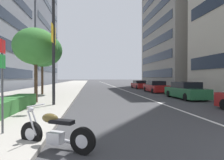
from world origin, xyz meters
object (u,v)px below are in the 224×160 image
parking_sign_by_curb (2,74)px  street_lamp_with_banners (58,27)px  street_tree_by_lamp_post (42,50)px  street_tree_far_plaza (36,47)px  car_far_down_avenue (186,91)px  car_mid_block_traffic (155,87)px  car_approaching_light (139,85)px  motorcycle_under_tarp (55,133)px

parking_sign_by_curb → street_lamp_with_banners: bearing=-6.3°
street_lamp_with_banners → street_tree_by_lamp_post: size_ratio=1.31×
street_tree_far_plaza → street_tree_by_lamp_post: (6.23, 1.13, 0.68)m
parking_sign_by_curb → street_tree_far_plaza: street_tree_far_plaza is taller
car_far_down_avenue → car_mid_block_traffic: size_ratio=0.99×
street_tree_far_plaza → car_mid_block_traffic: bearing=-52.0°
car_approaching_light → street_tree_far_plaza: (-17.22, 11.92, 3.24)m
parking_sign_by_curb → car_mid_block_traffic: bearing=-33.5°
street_tree_far_plaza → car_approaching_light: bearing=-34.7°
car_approaching_light → street_tree_by_lamp_post: street_tree_by_lamp_post is taller
car_mid_block_traffic → motorcycle_under_tarp: bearing=153.2°
parking_sign_by_curb → street_tree_by_lamp_post: size_ratio=0.47×
parking_sign_by_curb → street_tree_far_plaza: (7.06, 1.03, 1.97)m
car_mid_block_traffic → car_approaching_light: bearing=-0.1°
car_mid_block_traffic → street_tree_by_lamp_post: (-2.99, 12.92, 3.89)m
motorcycle_under_tarp → parking_sign_by_curb: 2.50m
parking_sign_by_curb → street_lamp_with_banners: street_lamp_with_banners is taller
car_far_down_avenue → car_approaching_light: car_far_down_avenue is taller
car_far_down_avenue → street_tree_far_plaza: bearing=99.5°
car_approaching_light → street_lamp_with_banners: street_lamp_with_banners is taller
car_mid_block_traffic → street_tree_far_plaza: size_ratio=0.95×
car_approaching_light → parking_sign_by_curb: (-24.28, 10.89, 1.27)m
car_approaching_light → street_tree_by_lamp_post: bearing=128.0°
parking_sign_by_curb → street_tree_by_lamp_post: 13.72m
motorcycle_under_tarp → car_approaching_light: (25.33, -9.20, 0.23)m
car_mid_block_traffic → parking_sign_by_curb: size_ratio=1.66×
car_far_down_avenue → parking_sign_by_curb: (-9.11, 10.81, 1.24)m
motorcycle_under_tarp → street_tree_far_plaza: bearing=-43.5°
motorcycle_under_tarp → street_tree_far_plaza: (8.11, 2.72, 3.47)m
street_lamp_with_banners → street_tree_by_lamp_post: (7.48, 2.79, -0.33)m
car_mid_block_traffic → street_lamp_with_banners: street_lamp_with_banners is taller
car_far_down_avenue → car_approaching_light: size_ratio=1.05×
street_lamp_with_banners → street_tree_by_lamp_post: 7.99m
motorcycle_under_tarp → car_approaching_light: size_ratio=0.45×
motorcycle_under_tarp → street_lamp_with_banners: 8.26m
parking_sign_by_curb → car_far_down_avenue: bearing=-49.9°
motorcycle_under_tarp → parking_sign_by_curb: size_ratio=0.70×
parking_sign_by_curb → street_tree_by_lamp_post: (13.29, 2.16, 2.64)m
car_far_down_avenue → parking_sign_by_curb: bearing=129.8°
motorcycle_under_tarp → car_far_down_avenue: 13.65m
street_tree_far_plaza → street_tree_by_lamp_post: size_ratio=0.82×
car_far_down_avenue → street_tree_by_lamp_post: 14.16m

